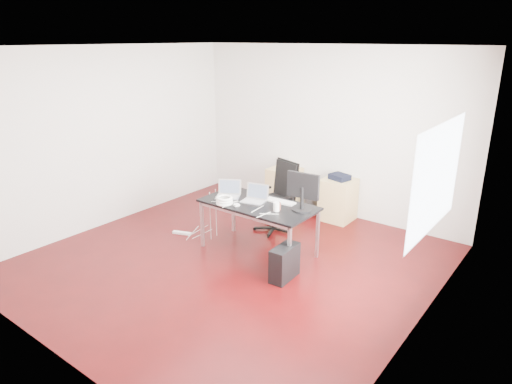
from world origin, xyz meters
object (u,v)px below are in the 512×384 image
Objects in this scene: desk at (258,207)px; filing_cabinet_right at (338,200)px; pc_tower at (285,263)px; office_chair at (279,193)px; filing_cabinet_left at (284,187)px.

desk is 2.29× the size of filing_cabinet_right.
filing_cabinet_right is 2.22m from pc_tower.
filing_cabinet_right is at bearing 75.20° from office_chair.
filing_cabinet_left is (-0.52, 0.94, -0.26)m from office_chair.
desk is at bearing -66.91° from filing_cabinet_left.
pc_tower is (0.40, -2.18, -0.13)m from filing_cabinet_right.
filing_cabinet_right is (0.56, 0.94, -0.26)m from office_chair.
filing_cabinet_left is 1.07m from filing_cabinet_right.
pc_tower is (0.96, -1.25, -0.39)m from office_chair.
desk is 0.95m from pc_tower.
desk is at bearing -100.19° from filing_cabinet_right.
office_chair is at bearing 105.88° from desk.
filing_cabinet_left is 1.56× the size of pc_tower.
desk reaches higher than filing_cabinet_left.
desk is 2.29× the size of filing_cabinet_left.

